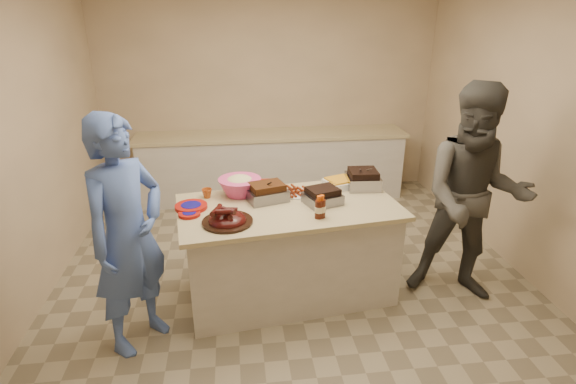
{
  "coord_description": "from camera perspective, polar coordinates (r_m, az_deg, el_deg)",
  "views": [
    {
      "loc": [
        -0.51,
        -3.61,
        2.43
      ],
      "look_at": [
        -0.07,
        -0.08,
        0.98
      ],
      "focal_mm": 28.0,
      "sensor_mm": 36.0,
      "label": 1
    }
  ],
  "objects": [
    {
      "name": "room",
      "position": [
        4.38,
        0.76,
        -11.52
      ],
      "size": [
        4.5,
        5.0,
        2.7
      ],
      "primitive_type": null,
      "color": "#C6AD89",
      "rests_on": "ground"
    },
    {
      "name": "back_counter",
      "position": [
        6.16,
        -2.02,
        3.41
      ],
      "size": [
        3.6,
        0.64,
        0.9
      ],
      "primitive_type": null,
      "color": "beige",
      "rests_on": "ground"
    },
    {
      "name": "island",
      "position": [
        4.27,
        0.09,
        -12.57
      ],
      "size": [
        1.97,
        1.21,
        0.88
      ],
      "primitive_type": null,
      "rotation": [
        0.0,
        0.0,
        0.13
      ],
      "color": "beige",
      "rests_on": "ground"
    },
    {
      "name": "rib_platter",
      "position": [
        3.55,
        -7.68,
        -3.89
      ],
      "size": [
        0.45,
        0.45,
        0.16
      ],
      "primitive_type": null,
      "rotation": [
        0.0,
        0.0,
        0.14
      ],
      "color": "#430C0B",
      "rests_on": "island"
    },
    {
      "name": "pulled_pork_tray",
      "position": [
        3.93,
        -2.66,
        -1.04
      ],
      "size": [
        0.39,
        0.33,
        0.1
      ],
      "primitive_type": "cube",
      "rotation": [
        0.0,
        0.0,
        0.29
      ],
      "color": "#47230F",
      "rests_on": "island"
    },
    {
      "name": "brisket_tray",
      "position": [
        3.88,
        4.39,
        -1.45
      ],
      "size": [
        0.36,
        0.33,
        0.09
      ],
      "primitive_type": "cube",
      "rotation": [
        0.0,
        0.0,
        0.33
      ],
      "color": "black",
      "rests_on": "island"
    },
    {
      "name": "roasting_pan",
      "position": [
        4.26,
        9.41,
        0.57
      ],
      "size": [
        0.32,
        0.32,
        0.12
      ],
      "primitive_type": "cube",
      "rotation": [
        0.0,
        0.0,
        -0.06
      ],
      "color": "gray",
      "rests_on": "island"
    },
    {
      "name": "coleslaw_bowl",
      "position": [
        4.07,
        -6.1,
        -0.33
      ],
      "size": [
        0.43,
        0.43,
        0.26
      ],
      "primitive_type": null,
      "rotation": [
        0.0,
        0.0,
        0.13
      ],
      "color": "#D84185",
      "rests_on": "island"
    },
    {
      "name": "sausage_plate",
      "position": [
        4.05,
        1.04,
        -0.29
      ],
      "size": [
        0.33,
        0.33,
        0.04
      ],
      "primitive_type": "cylinder",
      "rotation": [
        0.0,
        0.0,
        0.3
      ],
      "color": "silver",
      "rests_on": "island"
    },
    {
      "name": "mac_cheese_dish",
      "position": [
        4.27,
        6.98,
        0.74
      ],
      "size": [
        0.39,
        0.34,
        0.09
      ],
      "primitive_type": "cube",
      "rotation": [
        0.0,
        0.0,
        0.36
      ],
      "color": "gold",
      "rests_on": "island"
    },
    {
      "name": "bbq_bottle_a",
      "position": [
        3.62,
        4.26,
        -3.23
      ],
      "size": [
        0.07,
        0.07,
        0.19
      ],
      "primitive_type": "cylinder",
      "rotation": [
        0.0,
        0.0,
        0.13
      ],
      "color": "#3C1309",
      "rests_on": "island"
    },
    {
      "name": "bbq_bottle_b",
      "position": [
        3.61,
        3.9,
        -3.3
      ],
      "size": [
        0.07,
        0.07,
        0.19
      ],
      "primitive_type": "cylinder",
      "rotation": [
        0.0,
        0.0,
        0.13
      ],
      "color": "#3C1309",
      "rests_on": "island"
    },
    {
      "name": "mustard_bottle",
      "position": [
        4.04,
        -2.98,
        -0.41
      ],
      "size": [
        0.05,
        0.05,
        0.13
      ],
      "primitive_type": "cylinder",
      "rotation": [
        0.0,
        0.0,
        0.13
      ],
      "color": "yellow",
      "rests_on": "island"
    },
    {
      "name": "sauce_bowl",
      "position": [
        3.94,
        -1.13,
        -0.96
      ],
      "size": [
        0.15,
        0.06,
        0.14
      ],
      "primitive_type": "imported",
      "rotation": [
        0.0,
        0.0,
        0.13
      ],
      "color": "silver",
      "rests_on": "island"
    },
    {
      "name": "plate_stack_large",
      "position": [
        3.85,
        -12.18,
        -2.05
      ],
      "size": [
        0.3,
        0.3,
        0.03
      ],
      "primitive_type": "cylinder",
      "rotation": [
        0.0,
        0.0,
        0.13
      ],
      "color": "#99110A",
      "rests_on": "island"
    },
    {
      "name": "plate_stack_small",
      "position": [
        3.73,
        -12.4,
        -2.93
      ],
      "size": [
        0.2,
        0.2,
        0.02
      ],
      "primitive_type": "cylinder",
      "rotation": [
        0.0,
        0.0,
        0.13
      ],
      "color": "#99110A",
      "rests_on": "island"
    },
    {
      "name": "plastic_cup",
      "position": [
        4.04,
        -10.21,
        -0.71
      ],
      "size": [
        0.1,
        0.09,
        0.09
      ],
      "primitive_type": "imported",
      "rotation": [
        0.0,
        0.0,
        0.13
      ],
      "color": "#A24816",
      "rests_on": "island"
    },
    {
      "name": "basket_stack",
      "position": [
        4.1,
        -3.48,
        -0.05
      ],
      "size": [
        0.21,
        0.16,
        0.1
      ],
      "primitive_type": "cube",
      "rotation": [
        0.0,
        0.0,
        -0.01
      ],
      "color": "#99110A",
      "rests_on": "island"
    },
    {
      "name": "guest_blue",
      "position": [
        3.94,
        -17.9,
        -17.19
      ],
      "size": [
        1.84,
        1.64,
        0.44
      ],
      "primitive_type": "imported",
      "rotation": [
        0.0,
        0.0,
        0.91
      ],
      "color": "#4969BC",
      "rests_on": "ground"
    },
    {
      "name": "guest_gray",
      "position": [
        4.54,
        20.7,
        -11.87
      ],
      "size": [
        1.56,
        2.13,
        0.73
      ],
      "primitive_type": "imported",
      "rotation": [
        0.0,
        0.0,
        -0.36
      ],
      "color": "#484641",
      "rests_on": "ground"
    }
  ]
}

